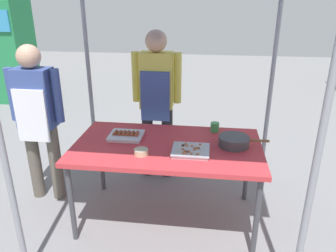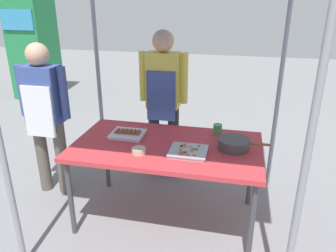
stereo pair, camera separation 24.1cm
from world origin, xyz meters
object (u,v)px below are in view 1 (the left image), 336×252
(customer_nearby, at_px, (37,113))
(tray_meat_skewers, at_px, (191,151))
(condiment_bowl, at_px, (141,152))
(vendor_woman, at_px, (157,94))
(cooking_wok, at_px, (234,141))
(drink_cup_near_edge, at_px, (215,127))
(stall_table, at_px, (167,150))
(tray_grilled_sausages, at_px, (126,135))
(neighbor_stall_left, at_px, (10,51))

(customer_nearby, bearing_deg, tray_meat_skewers, -12.38)
(tray_meat_skewers, distance_m, customer_nearby, 1.50)
(condiment_bowl, relative_size, vendor_woman, 0.07)
(tray_meat_skewers, height_order, condiment_bowl, condiment_bowl)
(cooking_wok, height_order, customer_nearby, customer_nearby)
(condiment_bowl, relative_size, drink_cup_near_edge, 1.31)
(tray_meat_skewers, bearing_deg, customer_nearby, 167.62)
(stall_table, bearing_deg, condiment_bowl, -130.22)
(stall_table, relative_size, vendor_woman, 0.99)
(tray_meat_skewers, xyz_separation_m, customer_nearby, (-1.46, 0.32, 0.14))
(tray_grilled_sausages, bearing_deg, vendor_woman, 75.99)
(stall_table, xyz_separation_m, tray_meat_skewers, (0.21, -0.13, 0.07))
(tray_grilled_sausages, height_order, cooking_wok, cooking_wok)
(stall_table, bearing_deg, tray_grilled_sausages, 165.75)
(neighbor_stall_left, bearing_deg, condiment_bowl, -47.47)
(cooking_wok, relative_size, drink_cup_near_edge, 4.85)
(stall_table, height_order, drink_cup_near_edge, drink_cup_near_edge)
(stall_table, xyz_separation_m, drink_cup_near_edge, (0.40, 0.34, 0.10))
(condiment_bowl, bearing_deg, drink_cup_near_edge, 43.65)
(cooking_wok, bearing_deg, customer_nearby, 175.40)
(stall_table, distance_m, tray_meat_skewers, 0.26)
(cooking_wok, bearing_deg, tray_meat_skewers, -153.77)
(cooking_wok, relative_size, vendor_woman, 0.26)
(tray_grilled_sausages, height_order, vendor_woman, vendor_woman)
(vendor_woman, xyz_separation_m, neighbor_stall_left, (-3.22, 2.55, -0.01))
(stall_table, xyz_separation_m, customer_nearby, (-1.25, 0.19, 0.21))
(tray_grilled_sausages, bearing_deg, stall_table, -14.25)
(tray_meat_skewers, relative_size, customer_nearby, 0.19)
(neighbor_stall_left, bearing_deg, stall_table, -44.11)
(tray_meat_skewers, height_order, cooking_wok, cooking_wok)
(tray_meat_skewers, height_order, drink_cup_near_edge, drink_cup_near_edge)
(cooking_wok, bearing_deg, neighbor_stall_left, 140.59)
(customer_nearby, relative_size, neighbor_stall_left, 0.81)
(tray_meat_skewers, distance_m, vendor_woman, 1.02)
(cooking_wok, bearing_deg, drink_cup_near_edge, 118.31)
(vendor_woman, bearing_deg, cooking_wok, 136.67)
(cooking_wok, distance_m, vendor_woman, 1.08)
(condiment_bowl, xyz_separation_m, vendor_woman, (-0.03, 0.99, 0.19))
(stall_table, xyz_separation_m, tray_grilled_sausages, (-0.38, 0.10, 0.07))
(condiment_bowl, height_order, customer_nearby, customer_nearby)
(tray_meat_skewers, relative_size, vendor_woman, 0.19)
(cooking_wok, height_order, vendor_woman, vendor_woman)
(vendor_woman, bearing_deg, neighbor_stall_left, -38.39)
(tray_grilled_sausages, bearing_deg, tray_meat_skewers, -21.04)
(stall_table, xyz_separation_m, vendor_woman, (-0.21, 0.78, 0.27))
(customer_nearby, bearing_deg, cooking_wok, -4.60)
(tray_grilled_sausages, bearing_deg, cooking_wok, -3.21)
(customer_nearby, bearing_deg, drink_cup_near_edge, 5.23)
(tray_meat_skewers, relative_size, neighbor_stall_left, 0.16)
(condiment_bowl, xyz_separation_m, neighbor_stall_left, (-3.25, 3.54, 0.18))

